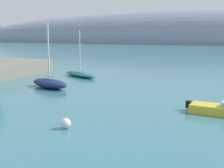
# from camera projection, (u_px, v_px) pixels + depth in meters

# --- Properties ---
(distant_ridge) EXTENTS (363.79, 51.79, 42.43)m
(distant_ridge) POSITION_uv_depth(u_px,v_px,m) (201.00, 44.00, 188.95)
(distant_ridge) COLOR gray
(distant_ridge) RESTS_ON ground
(sailboat_teal_mid_mooring) EXTENTS (7.62, 5.47, 7.04)m
(sailboat_teal_mid_mooring) POSITION_uv_depth(u_px,v_px,m) (80.00, 74.00, 46.97)
(sailboat_teal_mid_mooring) COLOR #1E6B70
(sailboat_teal_mid_mooring) RESTS_ON water
(sailboat_navy_outer_mooring) EXTENTS (6.57, 4.45, 7.90)m
(sailboat_navy_outer_mooring) POSITION_uv_depth(u_px,v_px,m) (50.00, 83.00, 37.32)
(sailboat_navy_outer_mooring) COLOR navy
(sailboat_navy_outer_mooring) RESTS_ON water
(motorboat_yellow_foreground) EXTENTS (5.30, 2.47, 1.09)m
(motorboat_yellow_foreground) POSITION_uv_depth(u_px,v_px,m) (220.00, 109.00, 25.29)
(motorboat_yellow_foreground) COLOR yellow
(motorboat_yellow_foreground) RESTS_ON water
(mooring_buoy_white) EXTENTS (0.74, 0.74, 0.74)m
(mooring_buoy_white) POSITION_uv_depth(u_px,v_px,m) (66.00, 123.00, 21.44)
(mooring_buoy_white) COLOR silver
(mooring_buoy_white) RESTS_ON water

